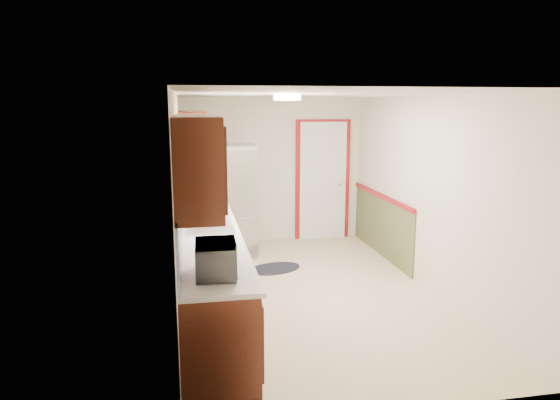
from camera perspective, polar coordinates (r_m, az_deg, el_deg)
name	(u,v)px	position (r m, az deg, el deg)	size (l,w,h in m)	color
room_shell	(308,197)	(5.95, 3.25, 0.34)	(3.20, 5.20, 2.52)	beige
kitchen_run	(206,240)	(5.59, -8.51, -4.55)	(0.63, 4.00, 2.20)	#3E180E
back_wall_trim	(335,190)	(8.36, 6.28, 1.19)	(1.12, 2.30, 2.08)	maroon
ceiling_fixture	(287,97)	(5.59, 0.82, 11.64)	(0.30, 0.30, 0.06)	#FFD88C
microwave	(216,255)	(4.03, -7.33, -6.30)	(0.48, 0.26, 0.32)	white
refrigerator	(231,201)	(7.59, -5.58, -0.08)	(0.73, 0.72, 1.70)	#B7B7BC
rug	(275,268)	(7.11, -0.63, -7.82)	(0.78, 0.50, 0.01)	black
cooktop	(204,199)	(7.21, -8.67, 0.07)	(0.48, 0.58, 0.02)	black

